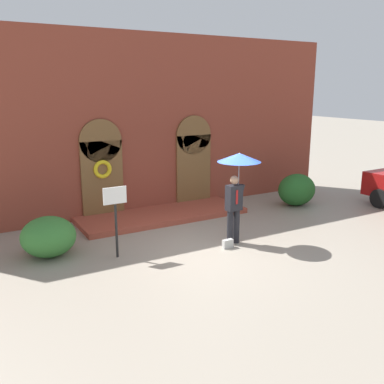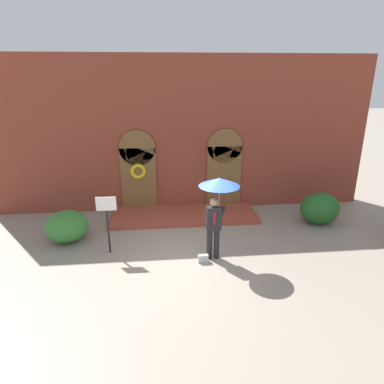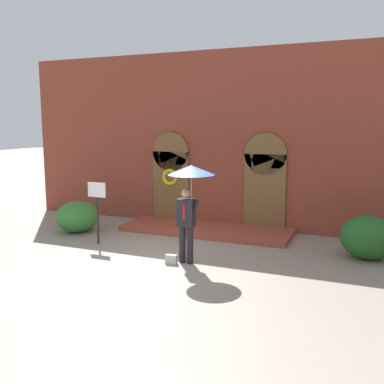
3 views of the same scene
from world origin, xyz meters
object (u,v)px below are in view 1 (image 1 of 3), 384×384
object	(u,v)px
handbag	(228,244)
shrub_left	(48,237)
shrub_right	(297,190)
person_with_umbrella	(238,171)
sign_post	(115,210)

from	to	relation	value
handbag	shrub_left	distance (m)	4.39
handbag	shrub_right	distance (m)	4.88
person_with_umbrella	shrub_right	xyz separation A→B (m)	(3.94, 2.00, -1.37)
handbag	shrub_right	bearing A→B (deg)	24.95
person_with_umbrella	shrub_left	bearing A→B (deg)	161.12
shrub_right	sign_post	bearing A→B (deg)	-168.75
handbag	shrub_right	xyz separation A→B (m)	(4.34, 2.20, 0.43)
handbag	sign_post	distance (m)	2.95
person_with_umbrella	sign_post	world-z (taller)	person_with_umbrella
handbag	person_with_umbrella	bearing A→B (deg)	24.66
sign_post	shrub_right	world-z (taller)	sign_post
person_with_umbrella	shrub_right	distance (m)	4.62
shrub_left	handbag	bearing A→B (deg)	-23.06
sign_post	shrub_right	distance (m)	7.13
person_with_umbrella	shrub_right	bearing A→B (deg)	26.90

